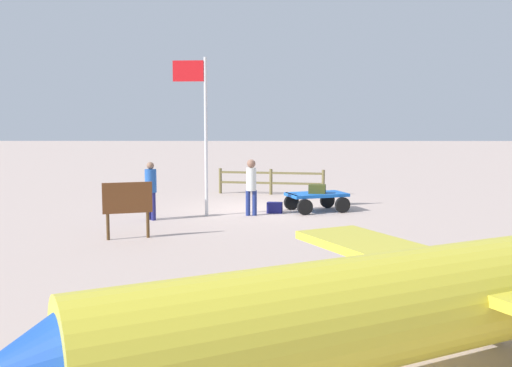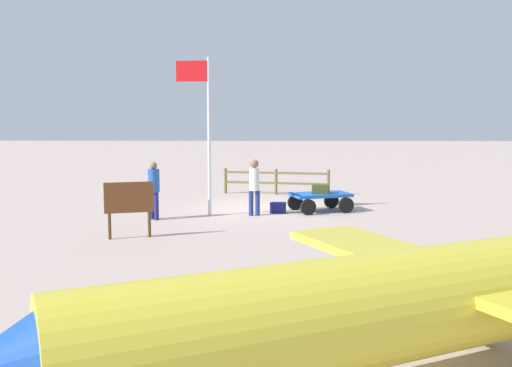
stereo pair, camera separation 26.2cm
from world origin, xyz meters
The scene contains 10 objects.
ground_plane centered at (0.00, 0.00, 0.00)m, with size 120.00×120.00×0.00m, color #BCA499.
luggage_cart centered at (-1.84, 0.50, 0.43)m, with size 2.09×1.73×0.59m.
suitcase_navy centered at (-1.87, 0.56, 0.73)m, with size 0.59×0.48×0.28m.
suitcase_tan centered at (-0.51, 0.86, 0.17)m, with size 0.51×0.36×0.34m.
worker_lead centered at (0.22, 1.34, 1.00)m, with size 0.34×0.33×1.73m.
worker_trailing centered at (3.14, 2.14, 0.99)m, with size 0.47×0.47×1.70m.
airplane_near centered at (-2.34, 12.69, 1.03)m, with size 9.53×6.24×2.79m.
flagpole centered at (1.72, 1.40, 2.91)m, with size 1.03×0.10×4.77m.
signboard centered at (3.21, 4.85, 0.93)m, with size 1.17×0.42×1.40m.
wooden_fence centered at (-0.47, -3.67, 0.58)m, with size 4.13×0.83×1.00m.
Camera 1 is at (-0.06, 18.97, 2.94)m, focal length 40.87 mm.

